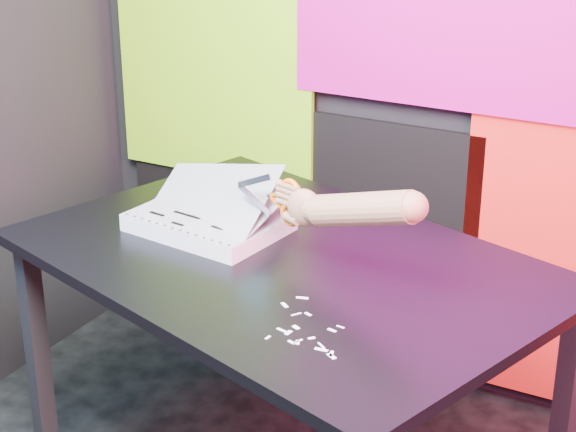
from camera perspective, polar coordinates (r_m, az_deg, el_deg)
The scene contains 7 objects.
room at distance 1.44m, azimuth -0.58°, elevation 6.58°, with size 3.01×3.01×2.71m.
backdrop at distance 2.86m, azimuth 14.90°, elevation 5.60°, with size 2.88×0.05×2.08m.
work_table at distance 2.40m, azimuth -0.19°, elevation -4.17°, with size 1.51×1.23×0.75m.
printout_stack at distance 2.52m, azimuth -4.72°, elevation -0.30°, with size 0.41×0.32×0.20m.
scissors at distance 2.31m, azimuth -0.12°, elevation 0.89°, with size 0.21×0.06×0.12m.
hand_forearm at distance 2.17m, azimuth 3.87°, elevation 0.45°, with size 0.41×0.15×0.17m.
paper_clippings at distance 2.03m, azimuth 1.06°, elevation -6.87°, with size 0.21×0.22×0.00m.
Camera 1 is at (0.67, -1.22, 1.74)m, focal length 60.00 mm.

